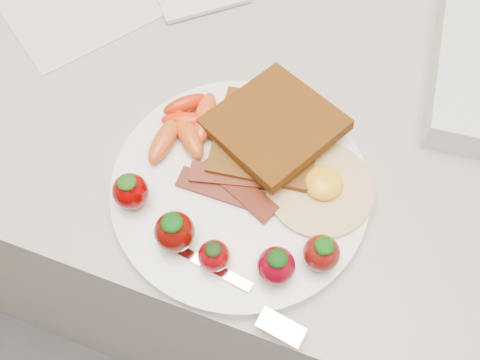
% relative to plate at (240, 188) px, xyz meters
% --- Properties ---
extents(counter, '(2.00, 0.60, 0.90)m').
position_rel_plate_xyz_m(counter, '(-0.00, 0.16, -0.46)').
color(counter, gray).
rests_on(counter, ground).
extents(plate, '(0.27, 0.27, 0.02)m').
position_rel_plate_xyz_m(plate, '(0.00, 0.00, 0.00)').
color(plate, white).
rests_on(plate, counter).
extents(toast_lower, '(0.12, 0.12, 0.01)m').
position_rel_plate_xyz_m(toast_lower, '(0.01, 0.06, 0.02)').
color(toast_lower, '#371F0C').
rests_on(toast_lower, plate).
extents(toast_upper, '(0.16, 0.16, 0.03)m').
position_rel_plate_xyz_m(toast_upper, '(0.01, 0.07, 0.03)').
color(toast_upper, '#3B2104').
rests_on(toast_upper, toast_lower).
extents(fried_egg, '(0.13, 0.13, 0.02)m').
position_rel_plate_xyz_m(fried_egg, '(0.08, 0.02, 0.01)').
color(fried_egg, beige).
rests_on(fried_egg, plate).
extents(bacon_strips, '(0.11, 0.06, 0.01)m').
position_rel_plate_xyz_m(bacon_strips, '(-0.01, -0.00, 0.01)').
color(bacon_strips, '#41130F').
rests_on(bacon_strips, plate).
extents(baby_carrots, '(0.07, 0.11, 0.02)m').
position_rel_plate_xyz_m(baby_carrots, '(-0.08, 0.04, 0.02)').
color(baby_carrots, red).
rests_on(baby_carrots, plate).
extents(strawberries, '(0.23, 0.07, 0.05)m').
position_rel_plate_xyz_m(strawberries, '(0.00, -0.07, 0.03)').
color(strawberries, '#6D0000').
rests_on(strawberries, plate).
extents(fork, '(0.16, 0.06, 0.00)m').
position_rel_plate_xyz_m(fork, '(0.04, -0.11, 0.01)').
color(fork, silver).
rests_on(fork, plate).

